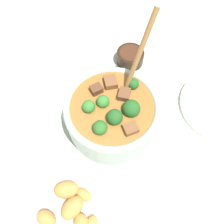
{
  "coord_description": "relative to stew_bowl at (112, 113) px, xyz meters",
  "views": [
    {
      "loc": [
        -0.25,
        -0.07,
        0.54
      ],
      "look_at": [
        0.0,
        0.0,
        0.07
      ],
      "focal_mm": 35.0,
      "sensor_mm": 36.0,
      "label": 1
    }
  ],
  "objects": [
    {
      "name": "ground_plane",
      "position": [
        -0.0,
        0.0,
        -0.06
      ],
      "size": [
        4.0,
        4.0,
        0.0
      ],
      "primitive_type": "plane",
      "color": "#ADBCAD"
    },
    {
      "name": "food_plate",
      "position": [
        -0.24,
        0.02,
        -0.05
      ],
      "size": [
        0.21,
        0.21,
        0.05
      ],
      "color": "white",
      "rests_on": "ground_plane"
    },
    {
      "name": "stew_bowl",
      "position": [
        0.0,
        0.0,
        0.0
      ],
      "size": [
        0.27,
        0.23,
        0.27
      ],
      "color": "#B2C6BC",
      "rests_on": "ground_plane"
    },
    {
      "name": "condiment_bowl",
      "position": [
        0.23,
        0.01,
        -0.04
      ],
      "size": [
        0.09,
        0.09,
        0.04
      ],
      "color": "black",
      "rests_on": "ground_plane"
    },
    {
      "name": "empty_plate",
      "position": [
        0.14,
        -0.28,
        -0.05
      ],
      "size": [
        0.24,
        0.24,
        0.02
      ],
      "color": "white",
      "rests_on": "ground_plane"
    }
  ]
}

